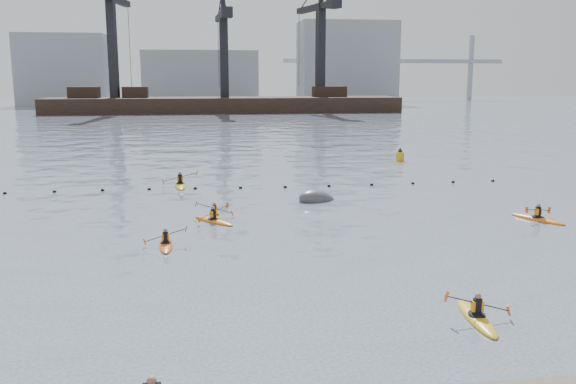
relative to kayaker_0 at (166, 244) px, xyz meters
name	(u,v)px	position (x,y,z in m)	size (l,w,h in m)	color
ground	(347,315)	(6.11, -8.83, -0.09)	(400.00, 400.00, 0.00)	#3C4958
float_line	(263,187)	(5.61, 13.71, -0.06)	(33.24, 0.73, 0.24)	black
barge_pier	(224,103)	(5.88, 101.17, 1.81)	(72.00, 19.30, 29.50)	black
skyline	(227,69)	(8.34, 141.45, 9.16)	(141.00, 28.00, 22.00)	gray
kayaker_0	(166,244)	(0.00, 0.00, 0.00)	(1.94, 2.88, 1.00)	#C55512
kayaker_1	(477,317)	(9.99, -9.75, 0.01)	(2.10, 3.12, 1.06)	gold
kayaker_2	(213,220)	(2.16, 4.25, 0.00)	(2.32, 2.69, 0.99)	orange
kayaker_3	(214,216)	(2.23, 5.24, 0.00)	(2.02, 2.97, 1.05)	gold
kayaker_4	(538,218)	(18.91, 2.36, 0.01)	(1.99, 3.09, 1.01)	orange
kayaker_5	(180,184)	(0.08, 15.04, 0.02)	(2.42, 3.62, 1.19)	gold
mooring_buoy	(317,200)	(8.45, 8.98, -0.09)	(2.45, 1.45, 1.23)	#414446
nav_buoy	(400,156)	(18.90, 25.17, 0.32)	(0.74, 0.74, 1.35)	gold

